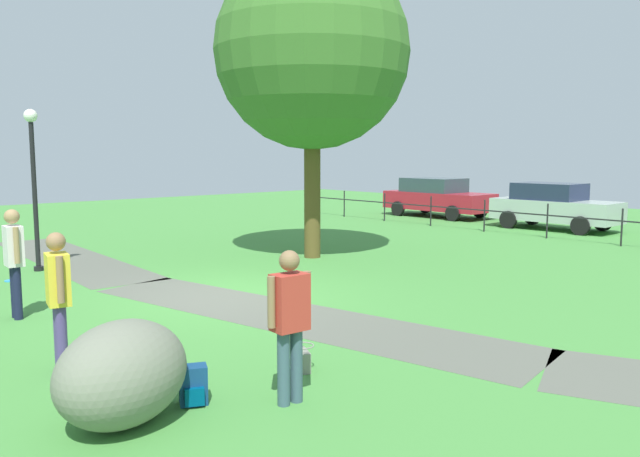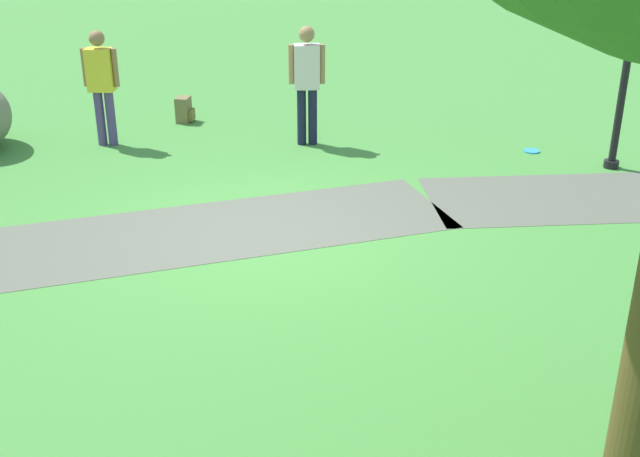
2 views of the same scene
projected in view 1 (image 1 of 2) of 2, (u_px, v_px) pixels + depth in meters
ground_plane at (225, 295)px, 11.40m from camera, size 48.00×48.00×0.00m
footpath_segment_near at (69, 258)px, 15.44m from camera, size 8.08×2.06×0.01m
footpath_segment_mid at (289, 316)px, 9.93m from camera, size 8.17×3.12×0.01m
large_shade_tree at (312, 52)px, 14.97m from camera, size 4.67×4.67×7.30m
lamp_post at (33, 172)px, 13.51m from camera, size 0.28×0.28×3.49m
lawn_boulder at (122, 373)px, 5.93m from camera, size 1.57×1.73×0.99m
woman_with_handbag at (290, 316)px, 6.37m from camera, size 0.26×0.52×1.59m
man_near_boulder at (58, 292)px, 7.31m from camera, size 0.51×0.31×1.65m
passerby_on_path at (14, 255)px, 9.69m from camera, size 0.52×0.27×1.71m
handbag_on_grass at (303, 359)px, 7.44m from camera, size 0.36×0.36×0.31m
backpack_by_boulder at (193, 386)px, 6.43m from camera, size 0.34×0.34×0.40m
frisbee_on_grass at (11, 281)px, 12.64m from camera, size 0.23×0.23×0.02m
park_fence at (547, 218)px, 18.94m from camera, size 22.05×0.05×1.05m
parked_compact_green at (437, 197)px, 25.37m from camera, size 4.44×1.95×1.56m
parked_suv_orange at (554, 206)px, 21.14m from camera, size 4.09×1.84×1.56m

